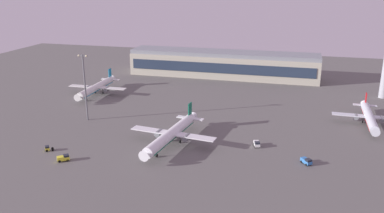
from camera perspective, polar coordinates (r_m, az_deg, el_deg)
ground_plane at (r=153.30m, az=-0.35°, el=-5.75°), size 416.00×416.00×0.00m
terminal_building at (r=261.90m, az=4.45°, el=6.03°), size 120.84×22.40×16.40m
airplane_mid_apron at (r=154.35m, az=-2.86°, el=-3.87°), size 34.79×44.56×11.43m
airplane_terminal_side at (r=190.47m, az=23.90°, el=-1.32°), size 30.78×39.60×10.17m
airplane_taxiway_distant at (r=226.23m, az=-13.37°, el=2.68°), size 32.95×42.40×10.89m
cargo_loader at (r=148.51m, az=-17.81°, el=-6.97°), size 4.47×4.09×2.25m
baggage_tractor at (r=155.07m, az=9.20°, el=-5.24°), size 3.03×4.52×2.25m
maintenance_van at (r=144.74m, az=15.97°, el=-7.46°), size 4.11×4.46×2.25m
pushback_tug at (r=158.67m, az=-19.84°, el=-5.61°), size 3.54×3.29×2.05m
apron_light_east at (r=182.96m, az=-15.00°, el=3.14°), size 4.80×0.90×29.92m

